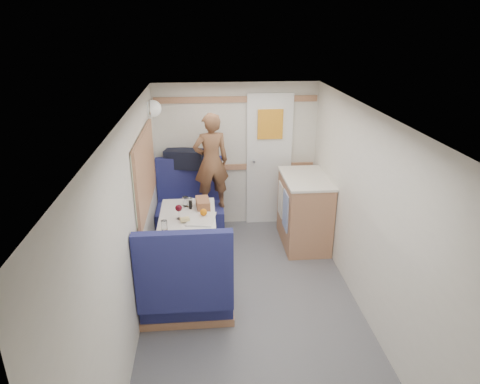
{
  "coord_description": "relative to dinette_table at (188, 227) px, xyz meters",
  "views": [
    {
      "loc": [
        -0.43,
        -3.38,
        2.74
      ],
      "look_at": [
        -0.07,
        0.9,
        1.01
      ],
      "focal_mm": 32.0,
      "sensor_mm": 36.0,
      "label": 1
    }
  ],
  "objects": [
    {
      "name": "tray",
      "position": [
        0.16,
        -0.16,
        0.16
      ],
      "size": [
        0.34,
        0.41,
        0.02
      ],
      "primitive_type": "cube",
      "rotation": [
        0.0,
        0.0,
        -0.18
      ],
      "color": "silver",
      "rests_on": "dinette_table"
    },
    {
      "name": "bench_far",
      "position": [
        -0.0,
        0.86,
        -0.27
      ],
      "size": [
        0.9,
        0.59,
        1.05
      ],
      "color": "#191B50",
      "rests_on": "floor"
    },
    {
      "name": "oak_trim_high",
      "position": [
        0.65,
        1.23,
        1.21
      ],
      "size": [
        2.15,
        0.02,
        0.08
      ],
      "primitive_type": "cube",
      "color": "#976544",
      "rests_on": "wall_back"
    },
    {
      "name": "bread_loaf",
      "position": [
        0.18,
        0.16,
        0.21
      ],
      "size": [
        0.17,
        0.28,
        0.11
      ],
      "primitive_type": "cube",
      "rotation": [
        0.0,
        0.0,
        0.1
      ],
      "color": "brown",
      "rests_on": "dinette_table"
    },
    {
      "name": "orange_fruit",
      "position": [
        0.18,
        -0.08,
        0.21
      ],
      "size": [
        0.08,
        0.08,
        0.08
      ],
      "primitive_type": "sphere",
      "color": "orange",
      "rests_on": "tray"
    },
    {
      "name": "beer_glass",
      "position": [
        0.16,
        0.14,
        0.21
      ],
      "size": [
        0.07,
        0.07,
        0.11
      ],
      "primitive_type": "cylinder",
      "color": "brown",
      "rests_on": "dinette_table"
    },
    {
      "name": "bench_near",
      "position": [
        -0.0,
        -0.86,
        -0.27
      ],
      "size": [
        0.9,
        0.59,
        1.05
      ],
      "color": "#191B50",
      "rests_on": "floor"
    },
    {
      "name": "dome_light",
      "position": [
        -0.39,
        0.85,
        1.18
      ],
      "size": [
        0.2,
        0.2,
        0.2
      ],
      "primitive_type": "sphere",
      "color": "white",
      "rests_on": "wall_left"
    },
    {
      "name": "person",
      "position": [
        0.29,
        0.79,
        0.51
      ],
      "size": [
        0.51,
        0.39,
        1.25
      ],
      "primitive_type": "imported",
      "rotation": [
        0.0,
        0.0,
        3.36
      ],
      "color": "brown",
      "rests_on": "bench_far"
    },
    {
      "name": "wall_right",
      "position": [
        1.75,
        -1.0,
        0.43
      ],
      "size": [
        0.02,
        4.5,
        2.0
      ],
      "primitive_type": "cube",
      "color": "silver",
      "rests_on": "floor"
    },
    {
      "name": "pepper_grinder",
      "position": [
        0.03,
        0.15,
        0.2
      ],
      "size": [
        0.04,
        0.04,
        0.1
      ],
      "primitive_type": "cylinder",
      "color": "black",
      "rests_on": "dinette_table"
    },
    {
      "name": "dinette_table",
      "position": [
        0.0,
        0.0,
        0.0
      ],
      "size": [
        0.62,
        0.92,
        0.72
      ],
      "color": "white",
      "rests_on": "floor"
    },
    {
      "name": "ceiling",
      "position": [
        0.65,
        -1.0,
        1.43
      ],
      "size": [
        4.5,
        4.5,
        0.0
      ],
      "primitive_type": "plane",
      "rotation": [
        3.14,
        0.0,
        0.0
      ],
      "color": "silver",
      "rests_on": "wall_back"
    },
    {
      "name": "cheese_block",
      "position": [
        -0.02,
        -0.2,
        0.19
      ],
      "size": [
        0.11,
        0.08,
        0.03
      ],
      "primitive_type": "cube",
      "rotation": [
        0.0,
        0.0,
        0.25
      ],
      "color": "#E3D383",
      "rests_on": "tray"
    },
    {
      "name": "floor",
      "position": [
        0.65,
        -1.0,
        -0.57
      ],
      "size": [
        4.5,
        4.5,
        0.0
      ],
      "primitive_type": "plane",
      "color": "#515156",
      "rests_on": "ground"
    },
    {
      "name": "oak_trim_low",
      "position": [
        0.65,
        1.23,
        0.28
      ],
      "size": [
        2.15,
        0.02,
        0.08
      ],
      "primitive_type": "cube",
      "color": "#976544",
      "rests_on": "wall_back"
    },
    {
      "name": "ledge",
      "position": [
        -0.0,
        1.12,
        0.31
      ],
      "size": [
        0.9,
        0.14,
        0.04
      ],
      "primitive_type": "cube",
      "color": "#976544",
      "rests_on": "bench_far"
    },
    {
      "name": "wall_left",
      "position": [
        -0.45,
        -1.0,
        0.43
      ],
      "size": [
        0.02,
        4.5,
        2.0
      ],
      "primitive_type": "cube",
      "color": "silver",
      "rests_on": "floor"
    },
    {
      "name": "tumbler_mid",
      "position": [
        -0.03,
        0.24,
        0.21
      ],
      "size": [
        0.07,
        0.07,
        0.11
      ],
      "primitive_type": "cylinder",
      "color": "silver",
      "rests_on": "dinette_table"
    },
    {
      "name": "tumbler_right",
      "position": [
        0.02,
        0.22,
        0.21
      ],
      "size": [
        0.07,
        0.07,
        0.11
      ],
      "primitive_type": "cylinder",
      "color": "white",
      "rests_on": "dinette_table"
    },
    {
      "name": "wine_glass",
      "position": [
        -0.08,
        -0.11,
        0.28
      ],
      "size": [
        0.08,
        0.08,
        0.17
      ],
      "color": "white",
      "rests_on": "dinette_table"
    },
    {
      "name": "tumbler_left",
      "position": [
        -0.23,
        -0.36,
        0.21
      ],
      "size": [
        0.07,
        0.07,
        0.11
      ],
      "primitive_type": "cylinder",
      "color": "white",
      "rests_on": "dinette_table"
    },
    {
      "name": "galley_counter",
      "position": [
        1.47,
        0.55,
        -0.1
      ],
      "size": [
        0.57,
        0.92,
        0.92
      ],
      "color": "#976544",
      "rests_on": "floor"
    },
    {
      "name": "duffel_bag",
      "position": [
        -0.06,
        1.12,
        0.46
      ],
      "size": [
        0.55,
        0.36,
        0.24
      ],
      "primitive_type": "cube",
      "rotation": [
        0.0,
        0.0,
        -0.25
      ],
      "color": "black",
      "rests_on": "ledge"
    },
    {
      "name": "side_window",
      "position": [
        -0.43,
        0.0,
        0.68
      ],
      "size": [
        0.04,
        1.3,
        0.72
      ],
      "primitive_type": "cube",
      "color": "gray",
      "rests_on": "wall_left"
    },
    {
      "name": "wall_back",
      "position": [
        0.65,
        1.25,
        0.43
      ],
      "size": [
        2.2,
        0.02,
        2.0
      ],
      "primitive_type": "cube",
      "color": "silver",
      "rests_on": "floor"
    },
    {
      "name": "rear_door",
      "position": [
        1.1,
        1.22,
        0.41
      ],
      "size": [
        0.62,
        0.12,
        1.86
      ],
      "color": "white",
      "rests_on": "wall_back"
    }
  ]
}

